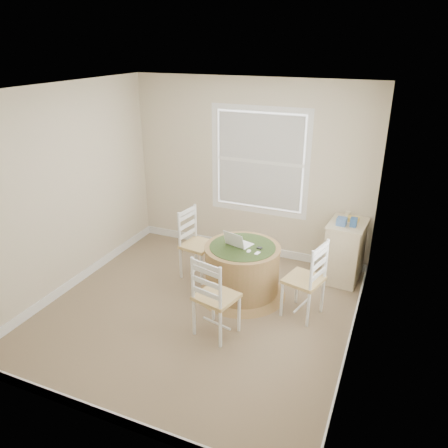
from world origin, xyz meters
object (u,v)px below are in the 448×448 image
at_px(chair_near, 216,296).
at_px(laptop, 238,243).
at_px(round_table, 242,268).
at_px(chair_right, 304,279).
at_px(corner_chest, 345,251).
at_px(chair_left, 198,245).

relative_size(chair_near, laptop, 2.65).
xyz_separation_m(round_table, chair_right, (0.82, -0.14, 0.10)).
height_order(laptop, corner_chest, laptop).
relative_size(chair_left, chair_right, 1.00).
bearing_deg(corner_chest, round_table, -136.97).
bearing_deg(round_table, chair_right, -1.34).
height_order(chair_right, corner_chest, chair_right).
bearing_deg(round_table, laptop, 166.94).
xyz_separation_m(round_table, chair_left, (-0.72, 0.22, 0.10)).
bearing_deg(corner_chest, chair_right, -102.36).
bearing_deg(chair_right, round_table, -85.30).
bearing_deg(chair_right, laptop, -86.21).
distance_m(round_table, chair_left, 0.76).
xyz_separation_m(chair_near, chair_right, (0.79, 0.73, 0.00)).
xyz_separation_m(chair_right, laptop, (-0.89, 0.17, 0.23)).
distance_m(chair_right, laptop, 0.93).
height_order(chair_near, chair_right, same).
bearing_deg(corner_chest, laptop, -139.34).
bearing_deg(chair_near, round_table, -74.36).
bearing_deg(chair_left, round_table, -97.76).
bearing_deg(laptop, chair_right, -173.81).
bearing_deg(corner_chest, chair_near, -117.53).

